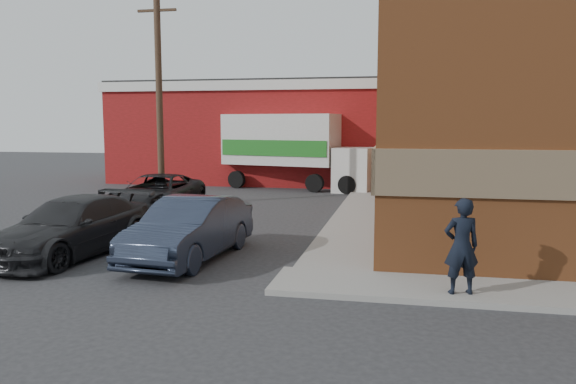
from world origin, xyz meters
The scene contains 9 objects.
ground centered at (0.00, 0.00, 0.00)m, with size 90.00×90.00×0.00m, color #28282B.
sidewalk_west centered at (0.60, 9.00, 0.06)m, with size 1.80×18.00×0.12m, color gray.
warehouse centered at (-6.00, 20.00, 2.81)m, with size 16.30×8.30×5.60m.
utility_pole centered at (-7.50, 9.00, 4.75)m, with size 2.00×0.26×9.00m.
man centered at (3.19, -1.28, 1.04)m, with size 0.67×0.44×1.84m, color black.
sedan centered at (-3.01, 0.68, 0.76)m, with size 1.61×4.60×1.52m, color #293144.
suv_a centered at (-6.88, 7.16, 0.72)m, with size 2.38×5.15×1.43m, color black.
suv_b centered at (-6.10, 0.50, 0.73)m, with size 2.04×5.03×1.46m, color #242426.
box_truck centered at (-3.28, 15.84, 2.17)m, with size 7.94×3.84×3.77m.
Camera 1 is at (2.09, -12.08, 3.35)m, focal length 35.00 mm.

